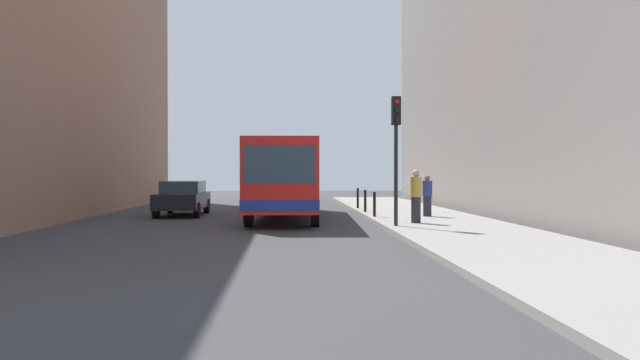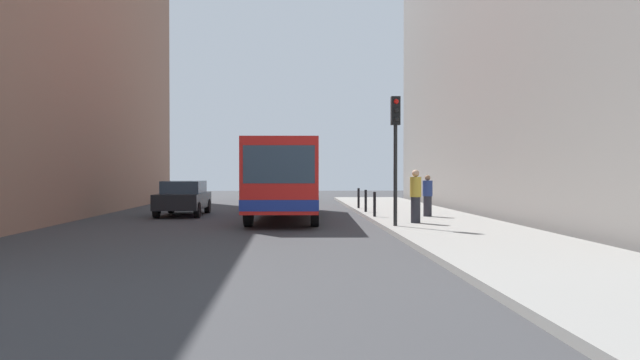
{
  "view_description": "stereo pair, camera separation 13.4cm",
  "coord_description": "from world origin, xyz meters",
  "px_view_note": "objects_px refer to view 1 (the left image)",
  "views": [
    {
      "loc": [
        0.12,
        -21.66,
        1.84
      ],
      "look_at": [
        1.32,
        0.94,
        1.56
      ],
      "focal_mm": 34.14,
      "sensor_mm": 36.0,
      "label": 1
    },
    {
      "loc": [
        0.25,
        -21.67,
        1.84
      ],
      "look_at": [
        1.32,
        0.94,
        1.56
      ],
      "focal_mm": 34.14,
      "sensor_mm": 36.0,
      "label": 2
    }
  ],
  "objects_px": {
    "traffic_light": "(396,136)",
    "pedestrian_mid_sidewalk": "(427,196)",
    "bollard_mid": "(365,201)",
    "pedestrian_near_signal": "(416,196)",
    "bus": "(286,175)",
    "bollard_near": "(374,204)",
    "bollard_far": "(358,198)",
    "car_beside_bus": "(183,197)"
  },
  "relations": [
    {
      "from": "bollard_near",
      "to": "bollard_far",
      "type": "relative_size",
      "value": 1.0
    },
    {
      "from": "pedestrian_near_signal",
      "to": "pedestrian_mid_sidewalk",
      "type": "xyz_separation_m",
      "value": [
        1.09,
        3.03,
        -0.1
      ]
    },
    {
      "from": "bus",
      "to": "car_beside_bus",
      "type": "bearing_deg",
      "value": -18.49
    },
    {
      "from": "bus",
      "to": "traffic_light",
      "type": "relative_size",
      "value": 2.71
    },
    {
      "from": "pedestrian_mid_sidewalk",
      "to": "car_beside_bus",
      "type": "bearing_deg",
      "value": -58.04
    },
    {
      "from": "pedestrian_near_signal",
      "to": "pedestrian_mid_sidewalk",
      "type": "height_order",
      "value": "pedestrian_near_signal"
    },
    {
      "from": "traffic_light",
      "to": "pedestrian_near_signal",
      "type": "bearing_deg",
      "value": 51.46
    },
    {
      "from": "bus",
      "to": "bollard_mid",
      "type": "relative_size",
      "value": 11.69
    },
    {
      "from": "bus",
      "to": "traffic_light",
      "type": "distance_m",
      "value": 6.72
    },
    {
      "from": "bus",
      "to": "car_beside_bus",
      "type": "xyz_separation_m",
      "value": [
        -4.44,
        1.66,
        -0.94
      ]
    },
    {
      "from": "car_beside_bus",
      "to": "pedestrian_near_signal",
      "type": "relative_size",
      "value": 2.46
    },
    {
      "from": "car_beside_bus",
      "to": "pedestrian_near_signal",
      "type": "distance_m",
      "value": 10.75
    },
    {
      "from": "bus",
      "to": "traffic_light",
      "type": "xyz_separation_m",
      "value": [
        3.49,
        -5.6,
        1.28
      ]
    },
    {
      "from": "bollard_near",
      "to": "pedestrian_mid_sidewalk",
      "type": "relative_size",
      "value": 0.59
    },
    {
      "from": "bollard_mid",
      "to": "pedestrian_near_signal",
      "type": "distance_m",
      "value": 5.88
    },
    {
      "from": "traffic_light",
      "to": "bollard_far",
      "type": "height_order",
      "value": "traffic_light"
    },
    {
      "from": "pedestrian_near_signal",
      "to": "bus",
      "type": "bearing_deg",
      "value": 20.57
    },
    {
      "from": "bollard_near",
      "to": "pedestrian_mid_sidewalk",
      "type": "xyz_separation_m",
      "value": [
        2.06,
        0.04,
        0.32
      ]
    },
    {
      "from": "bus",
      "to": "bollard_near",
      "type": "bearing_deg",
      "value": 157.96
    },
    {
      "from": "pedestrian_near_signal",
      "to": "bollard_far",
      "type": "bearing_deg",
      "value": -17.01
    },
    {
      "from": "pedestrian_near_signal",
      "to": "bollard_mid",
      "type": "bearing_deg",
      "value": -13.94
    },
    {
      "from": "car_beside_bus",
      "to": "pedestrian_mid_sidewalk",
      "type": "height_order",
      "value": "pedestrian_mid_sidewalk"
    },
    {
      "from": "bus",
      "to": "pedestrian_mid_sidewalk",
      "type": "xyz_separation_m",
      "value": [
        5.45,
        -1.47,
        -0.78
      ]
    },
    {
      "from": "bus",
      "to": "bollard_near",
      "type": "xyz_separation_m",
      "value": [
        3.39,
        -1.51,
        -1.1
      ]
    },
    {
      "from": "pedestrian_mid_sidewalk",
      "to": "bollard_mid",
      "type": "bearing_deg",
      "value": -93.53
    },
    {
      "from": "traffic_light",
      "to": "bus",
      "type": "bearing_deg",
      "value": 121.92
    },
    {
      "from": "bus",
      "to": "bollard_mid",
      "type": "distance_m",
      "value": 3.78
    },
    {
      "from": "bus",
      "to": "bollard_near",
      "type": "relative_size",
      "value": 11.69
    },
    {
      "from": "pedestrian_near_signal",
      "to": "car_beside_bus",
      "type": "bearing_deg",
      "value": 31.49
    },
    {
      "from": "bollard_mid",
      "to": "traffic_light",
      "type": "bearing_deg",
      "value": -89.17
    },
    {
      "from": "traffic_light",
      "to": "pedestrian_mid_sidewalk",
      "type": "bearing_deg",
      "value": 64.56
    },
    {
      "from": "traffic_light",
      "to": "bollard_mid",
      "type": "bearing_deg",
      "value": 90.83
    },
    {
      "from": "car_beside_bus",
      "to": "traffic_light",
      "type": "bearing_deg",
      "value": 137.57
    },
    {
      "from": "bollard_mid",
      "to": "bollard_far",
      "type": "xyz_separation_m",
      "value": [
        0.0,
        2.79,
        0.0
      ]
    },
    {
      "from": "bollard_far",
      "to": "pedestrian_mid_sidewalk",
      "type": "relative_size",
      "value": 0.59
    },
    {
      "from": "bollard_mid",
      "to": "pedestrian_near_signal",
      "type": "xyz_separation_m",
      "value": [
        0.97,
        -5.78,
        0.42
      ]
    },
    {
      "from": "car_beside_bus",
      "to": "pedestrian_mid_sidewalk",
      "type": "relative_size",
      "value": 2.75
    },
    {
      "from": "pedestrian_near_signal",
      "to": "pedestrian_mid_sidewalk",
      "type": "distance_m",
      "value": 3.23
    },
    {
      "from": "traffic_light",
      "to": "pedestrian_near_signal",
      "type": "xyz_separation_m",
      "value": [
        0.87,
        1.09,
        -1.96
      ]
    },
    {
      "from": "pedestrian_mid_sidewalk",
      "to": "bollard_far",
      "type": "bearing_deg",
      "value": -110.01
    },
    {
      "from": "bus",
      "to": "pedestrian_near_signal",
      "type": "bearing_deg",
      "value": 136.1
    },
    {
      "from": "bollard_mid",
      "to": "bus",
      "type": "bearing_deg",
      "value": -159.4
    }
  ]
}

